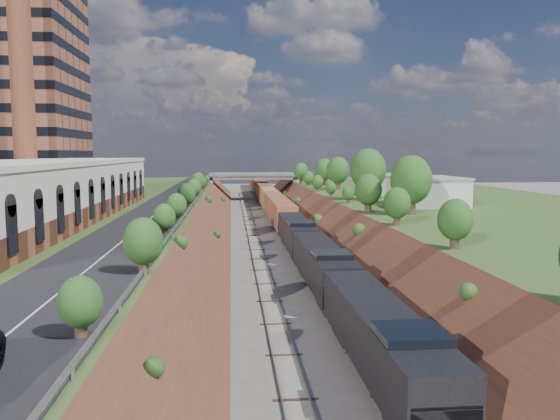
# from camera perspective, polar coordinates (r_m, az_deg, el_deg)

# --- Properties ---
(ground) EXTENTS (400.00, 400.00, 0.00)m
(ground) POSITION_cam_1_polar(r_m,az_deg,el_deg) (31.07, 6.52, -18.54)
(ground) COLOR #6B665B
(ground) RESTS_ON ground
(platform_left) EXTENTS (44.00, 180.00, 5.00)m
(platform_left) POSITION_cam_1_polar(r_m,az_deg,el_deg) (92.36, -22.18, -0.90)
(platform_left) COLOR #3E5422
(platform_left) RESTS_ON ground
(platform_right) EXTENTS (44.00, 180.00, 5.00)m
(platform_right) POSITION_cam_1_polar(r_m,az_deg,el_deg) (96.44, 18.67, -0.50)
(platform_right) COLOR #3E5422
(platform_right) RESTS_ON ground
(embankment_left) EXTENTS (10.00, 180.00, 10.00)m
(embankment_left) POSITION_cam_1_polar(r_m,az_deg,el_deg) (88.76, -8.40, -2.41)
(embankment_left) COLOR brown
(embankment_left) RESTS_ON ground
(embankment_right) EXTENTS (10.00, 180.00, 10.00)m
(embankment_right) POSITION_cam_1_polar(r_m,az_deg,el_deg) (90.19, 5.71, -2.24)
(embankment_right) COLOR brown
(embankment_right) RESTS_ON ground
(rail_left_track) EXTENTS (1.58, 180.00, 0.18)m
(rail_left_track) POSITION_cam_1_polar(r_m,az_deg,el_deg) (88.65, -2.97, -2.31)
(rail_left_track) COLOR gray
(rail_left_track) RESTS_ON ground
(rail_right_track) EXTENTS (1.58, 180.00, 0.18)m
(rail_right_track) POSITION_cam_1_polar(r_m,az_deg,el_deg) (88.99, 0.38, -2.27)
(rail_right_track) COLOR gray
(rail_right_track) RESTS_ON ground
(road) EXTENTS (8.00, 180.00, 0.10)m
(road) POSITION_cam_1_polar(r_m,az_deg,el_deg) (88.54, -11.36, 0.80)
(road) COLOR black
(road) RESTS_ON platform_left
(guardrail) EXTENTS (0.10, 171.00, 0.70)m
(guardrail) POSITION_cam_1_polar(r_m,az_deg,el_deg) (87.95, -8.72, 1.15)
(guardrail) COLOR #99999E
(guardrail) RESTS_ON platform_left
(commercial_building) EXTENTS (14.30, 62.30, 7.00)m
(commercial_building) POSITION_cam_1_polar(r_m,az_deg,el_deg) (69.44, -23.72, 1.88)
(commercial_building) COLOR brown
(commercial_building) RESTS_ON platform_left
(highrise_tower) EXTENTS (22.00, 22.00, 53.90)m
(highrise_tower) POSITION_cam_1_polar(r_m,az_deg,el_deg) (108.58, -26.69, 15.99)
(highrise_tower) COLOR brown
(highrise_tower) RESTS_ON platform_left
(smokestack) EXTENTS (3.20, 3.20, 40.00)m
(smokestack) POSITION_cam_1_polar(r_m,az_deg,el_deg) (89.76, -25.41, 13.19)
(smokestack) COLOR brown
(smokestack) RESTS_ON platform_left
(overpass) EXTENTS (24.50, 8.30, 7.40)m
(overpass) POSITION_cam_1_polar(r_m,az_deg,el_deg) (149.99, -2.87, 2.95)
(overpass) COLOR gray
(overpass) RESTS_ON ground
(white_building_near) EXTENTS (9.00, 12.00, 4.00)m
(white_building_near) POSITION_cam_1_polar(r_m,az_deg,el_deg) (85.10, 15.08, 1.83)
(white_building_near) COLOR silver
(white_building_near) RESTS_ON platform_right
(white_building_far) EXTENTS (8.00, 10.00, 3.60)m
(white_building_far) POSITION_cam_1_polar(r_m,az_deg,el_deg) (105.85, 10.72, 2.60)
(white_building_far) COLOR silver
(white_building_far) RESTS_ON platform_right
(tree_right_large) EXTENTS (5.25, 5.25, 7.61)m
(tree_right_large) POSITION_cam_1_polar(r_m,az_deg,el_deg) (71.50, 13.54, 3.03)
(tree_right_large) COLOR #473323
(tree_right_large) RESTS_ON platform_right
(tree_left_crest) EXTENTS (2.45, 2.45, 3.55)m
(tree_left_crest) POSITION_cam_1_polar(r_m,az_deg,el_deg) (48.39, -12.15, -1.08)
(tree_left_crest) COLOR #473323
(tree_left_crest) RESTS_ON platform_left
(freight_train) EXTENTS (3.23, 198.17, 4.77)m
(freight_train) POSITION_cam_1_polar(r_m,az_deg,el_deg) (122.86, -1.15, 1.26)
(freight_train) COLOR black
(freight_train) RESTS_ON ground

